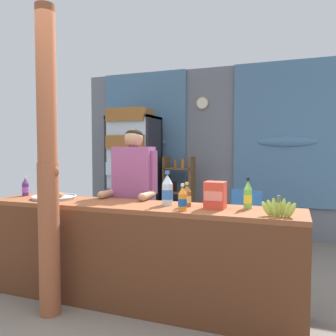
% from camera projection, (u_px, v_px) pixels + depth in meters
% --- Properties ---
extents(ground_plane, '(8.18, 8.18, 0.00)m').
position_uv_depth(ground_plane, '(180.00, 271.00, 3.89)').
color(ground_plane, slate).
extents(back_wall_curtained, '(4.73, 0.22, 2.74)m').
position_uv_depth(back_wall_curtained, '(216.00, 149.00, 5.63)').
color(back_wall_curtained, slate).
rests_on(back_wall_curtained, ground).
extents(stall_counter, '(2.90, 0.55, 0.90)m').
position_uv_depth(stall_counter, '(130.00, 245.00, 2.95)').
color(stall_counter, brown).
rests_on(stall_counter, ground).
extents(timber_post, '(0.19, 0.17, 2.56)m').
position_uv_depth(timber_post, '(48.00, 169.00, 2.80)').
color(timber_post, '#995133').
rests_on(timber_post, ground).
extents(drink_fridge, '(0.76, 0.65, 2.03)m').
position_uv_depth(drink_fridge, '(133.00, 167.00, 5.47)').
color(drink_fridge, '#232328').
rests_on(drink_fridge, ground).
extents(bottle_shelf_rack, '(0.48, 0.28, 1.28)m').
position_uv_depth(bottle_shelf_rack, '(179.00, 195.00, 5.48)').
color(bottle_shelf_rack, brown).
rests_on(bottle_shelf_rack, ground).
extents(plastic_lawn_chair, '(0.55, 0.55, 0.86)m').
position_uv_depth(plastic_lawn_chair, '(250.00, 216.00, 4.57)').
color(plastic_lawn_chair, '#3884D6').
rests_on(plastic_lawn_chair, ground).
extents(shopkeeper, '(0.52, 0.42, 1.60)m').
position_uv_depth(shopkeeper, '(134.00, 187.00, 3.52)').
color(shopkeeper, '#28282D').
rests_on(shopkeeper, ground).
extents(soda_bottle_water, '(0.10, 0.10, 0.30)m').
position_uv_depth(soda_bottle_water, '(167.00, 191.00, 2.99)').
color(soda_bottle_water, silver).
rests_on(soda_bottle_water, stall_counter).
extents(soda_bottle_lime_soda, '(0.07, 0.07, 0.26)m').
position_uv_depth(soda_bottle_lime_soda, '(248.00, 195.00, 2.80)').
color(soda_bottle_lime_soda, '#75C64C').
rests_on(soda_bottle_lime_soda, stall_counter).
extents(soda_bottle_orange_soda, '(0.07, 0.07, 0.22)m').
position_uv_depth(soda_bottle_orange_soda, '(183.00, 199.00, 2.70)').
color(soda_bottle_orange_soda, orange).
rests_on(soda_bottle_orange_soda, stall_counter).
extents(soda_bottle_grape_soda, '(0.07, 0.07, 0.21)m').
position_uv_depth(soda_bottle_grape_soda, '(25.00, 187.00, 3.58)').
color(soda_bottle_grape_soda, '#56286B').
rests_on(soda_bottle_grape_soda, stall_counter).
extents(soda_bottle_iced_tea, '(0.08, 0.08, 0.21)m').
position_uv_depth(soda_bottle_iced_tea, '(187.00, 196.00, 2.90)').
color(soda_bottle_iced_tea, brown).
rests_on(soda_bottle_iced_tea, stall_counter).
extents(snack_box_crackers, '(0.17, 0.16, 0.22)m').
position_uv_depth(snack_box_crackers, '(215.00, 195.00, 2.81)').
color(snack_box_crackers, '#E5422D').
rests_on(snack_box_crackers, stall_counter).
extents(pastry_tray, '(0.44, 0.44, 0.07)m').
position_uv_depth(pastry_tray, '(54.00, 197.00, 3.38)').
color(pastry_tray, '#BCBCC1').
rests_on(pastry_tray, stall_counter).
extents(banana_bunch, '(0.27, 0.06, 0.16)m').
position_uv_depth(banana_bunch, '(279.00, 208.00, 2.47)').
color(banana_bunch, '#B7C647').
rests_on(banana_bunch, stall_counter).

